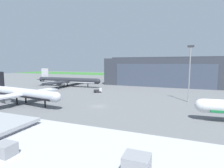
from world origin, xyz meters
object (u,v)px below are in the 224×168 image
(airliner_near_left, at_px, (23,93))
(apron_light_mast, at_px, (190,70))
(maintenance_hangar, at_px, (165,71))
(airliner_far_right, at_px, (67,80))
(baggage_tug, at_px, (98,90))

(airliner_near_left, bearing_deg, apron_light_mast, 24.79)
(airliner_near_left, bearing_deg, maintenance_hangar, 63.35)
(maintenance_hangar, relative_size, apron_light_mast, 3.62)
(airliner_far_right, relative_size, apron_light_mast, 2.09)
(airliner_near_left, distance_m, airliner_far_right, 51.59)
(airliner_near_left, distance_m, baggage_tug, 37.58)
(airliner_near_left, height_order, baggage_tug, airliner_near_left)
(baggage_tug, bearing_deg, airliner_near_left, -112.62)
(baggage_tug, relative_size, apron_light_mast, 0.21)
(apron_light_mast, bearing_deg, airliner_near_left, -155.21)
(airliner_near_left, distance_m, apron_light_mast, 64.19)
(airliner_far_right, height_order, apron_light_mast, apron_light_mast)
(apron_light_mast, bearing_deg, maintenance_hangar, 102.97)
(maintenance_hangar, xyz_separation_m, apron_light_mast, (13.95, -60.60, 3.33))
(maintenance_hangar, xyz_separation_m, baggage_tug, (-29.39, -52.70, -8.39))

